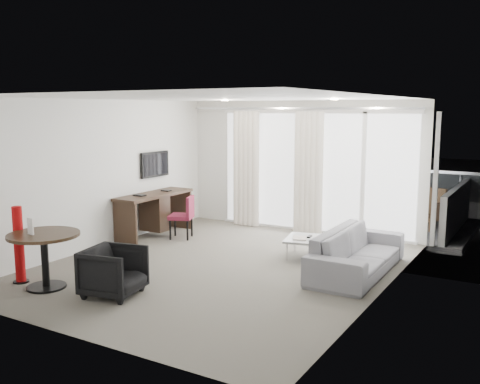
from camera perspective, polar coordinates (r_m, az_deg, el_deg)
The scene contains 28 objects.
floor at distance 8.42m, azimuth -2.08°, elevation -7.97°, with size 5.00×6.00×0.00m, color #5F5B50.
ceiling at distance 8.06m, azimuth -2.19°, elevation 10.02°, with size 5.00×6.00×0.00m, color white.
wall_left at distance 9.70m, azimuth -14.70°, elevation 1.84°, with size 0.00×6.00×2.60m, color silver.
wall_right at distance 7.13m, azimuth 15.08°, elevation -0.61°, with size 0.00×6.00×2.60m, color silver.
wall_front at distance 5.87m, azimuth -18.08°, elevation -2.72°, with size 5.00×0.00×2.60m, color silver.
window_panel at distance 10.65m, azimuth 7.90°, elevation 2.10°, with size 4.00×0.02×2.38m, color white, non-canonical shape.
window_frame at distance 10.64m, azimuth 7.87°, elevation 2.10°, with size 4.10×0.06×2.44m, color white, non-canonical shape.
curtain_left at distance 11.14m, azimuth 0.66°, elevation 2.48°, with size 0.60×0.20×2.38m, color silver, non-canonical shape.
curtain_right at distance 10.52m, azimuth 7.31°, elevation 2.03°, with size 0.60×0.20×2.38m, color silver, non-canonical shape.
curtain_track at distance 10.55m, azimuth 6.18°, elevation 8.88°, with size 4.80×0.04×0.04m, color #B2B2B7, non-canonical shape.
downlight_a at distance 9.89m, azimuth -1.60°, elevation 9.74°, with size 0.12×0.12×0.02m, color #FFE0B2.
downlight_b at distance 8.96m, azimuth 10.05°, elevation 9.71°, with size 0.12×0.12×0.02m, color #FFE0B2.
desk at distance 10.45m, azimuth -9.08°, elevation -2.41°, with size 0.55×1.77×0.83m, color #312116, non-canonical shape.
tv at distance 10.73m, azimuth -9.07°, elevation 2.94°, with size 0.05×0.80×0.50m, color black, non-canonical shape.
desk_chair at distance 10.20m, azimuth -6.32°, elevation -2.68°, with size 0.44×0.42×0.81m, color maroon, non-canonical shape.
round_table at distance 7.82m, azimuth -20.08°, elevation -6.90°, with size 0.96×0.96×0.77m, color black, non-canonical shape.
menu_card at distance 7.73m, azimuth -21.38°, elevation -4.58°, with size 0.12×0.02×0.22m, color white, non-canonical shape.
red_lamp at distance 8.15m, azimuth -22.52°, elevation -5.22°, with size 0.22×0.22×1.09m, color #98080A.
tub_armchair at distance 7.27m, azimuth -13.33°, elevation -8.26°, with size 0.69×0.71×0.65m, color black.
coffee_table at distance 8.94m, azimuth 7.37°, elevation -5.93°, with size 0.74×0.74×0.33m, color gray, non-canonical shape.
remote at distance 8.96m, azimuth 7.43°, elevation -4.62°, with size 0.05×0.15×0.02m, color black, non-canonical shape.
magazine at distance 8.85m, azimuth 6.37°, elevation -4.77°, with size 0.23×0.29×0.02m, color gray, non-canonical shape.
sofa at distance 8.21m, azimuth 12.40°, elevation -6.26°, with size 2.22×0.87×0.65m, color slate.
terrace_slab at distance 12.25m, azimuth 10.50°, elevation -3.06°, with size 5.60×3.00×0.12m, color #4D4D50.
rattan_chair_a at distance 11.47m, azimuth 11.41°, elevation -1.69°, with size 0.51×0.51×0.74m, color #432F1E, non-canonical shape.
rattan_chair_b at distance 11.59m, azimuth 19.32°, elevation -1.71°, with size 0.56×0.56×0.83m, color #432F1E, non-canonical shape.
rattan_table at distance 11.05m, azimuth 12.41°, elevation -2.90°, with size 0.45×0.45×0.45m, color #432F1E, non-canonical shape.
balustrade at distance 13.51m, azimuth 12.67°, elevation 0.39°, with size 5.50×0.06×1.05m, color #B2B2B7, non-canonical shape.
Camera 1 is at (4.33, -6.80, 2.43)m, focal length 40.00 mm.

